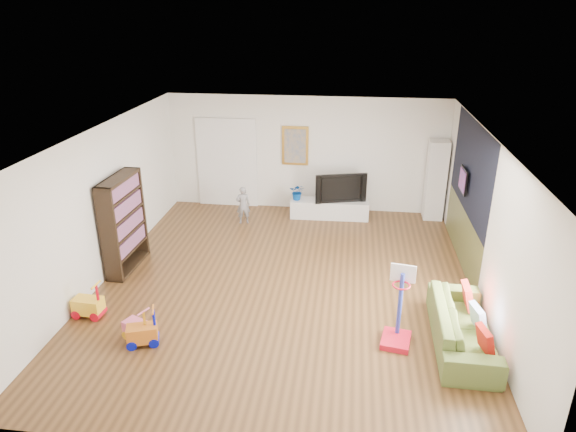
# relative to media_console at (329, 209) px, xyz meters

# --- Properties ---
(floor) EXTENTS (6.50, 7.50, 0.00)m
(floor) POSITION_rel_media_console_xyz_m (-0.61, -3.20, -0.21)
(floor) COLOR brown
(floor) RESTS_ON ground
(ceiling) EXTENTS (6.50, 7.50, 0.00)m
(ceiling) POSITION_rel_media_console_xyz_m (-0.61, -3.20, 2.49)
(ceiling) COLOR white
(ceiling) RESTS_ON ground
(wall_back) EXTENTS (6.50, 0.00, 2.70)m
(wall_back) POSITION_rel_media_console_xyz_m (-0.61, 0.55, 1.14)
(wall_back) COLOR silver
(wall_back) RESTS_ON ground
(wall_front) EXTENTS (6.50, 0.00, 2.70)m
(wall_front) POSITION_rel_media_console_xyz_m (-0.61, -6.95, 1.14)
(wall_front) COLOR silver
(wall_front) RESTS_ON ground
(wall_left) EXTENTS (0.00, 7.50, 2.70)m
(wall_left) POSITION_rel_media_console_xyz_m (-3.86, -3.20, 1.14)
(wall_left) COLOR silver
(wall_left) RESTS_ON ground
(wall_right) EXTENTS (0.00, 7.50, 2.70)m
(wall_right) POSITION_rel_media_console_xyz_m (2.64, -3.20, 1.14)
(wall_right) COLOR white
(wall_right) RESTS_ON ground
(navy_accent) EXTENTS (0.01, 3.20, 1.70)m
(navy_accent) POSITION_rel_media_console_xyz_m (2.62, -1.80, 1.64)
(navy_accent) COLOR black
(navy_accent) RESTS_ON wall_right
(olive_wainscot) EXTENTS (0.01, 3.20, 1.00)m
(olive_wainscot) POSITION_rel_media_console_xyz_m (2.62, -1.80, 0.29)
(olive_wainscot) COLOR brown
(olive_wainscot) RESTS_ON wall_right
(doorway) EXTENTS (1.45, 0.06, 2.10)m
(doorway) POSITION_rel_media_console_xyz_m (-2.51, 0.51, 0.84)
(doorway) COLOR white
(doorway) RESTS_ON ground
(painting_back) EXTENTS (0.62, 0.06, 0.92)m
(painting_back) POSITION_rel_media_console_xyz_m (-0.86, 0.51, 1.34)
(painting_back) COLOR gold
(painting_back) RESTS_ON wall_back
(artwork_right) EXTENTS (0.04, 0.56, 0.46)m
(artwork_right) POSITION_rel_media_console_xyz_m (2.56, -1.60, 1.34)
(artwork_right) COLOR #7F3F8C
(artwork_right) RESTS_ON wall_right
(media_console) EXTENTS (1.81, 0.49, 0.42)m
(media_console) POSITION_rel_media_console_xyz_m (0.00, 0.00, 0.00)
(media_console) COLOR silver
(media_console) RESTS_ON ground
(tall_cabinet) EXTENTS (0.43, 0.43, 1.83)m
(tall_cabinet) POSITION_rel_media_console_xyz_m (2.37, 0.28, 0.71)
(tall_cabinet) COLOR white
(tall_cabinet) RESTS_ON ground
(bookshelf) EXTENTS (0.35, 1.23, 1.78)m
(bookshelf) POSITION_rel_media_console_xyz_m (-3.64, -2.92, 0.68)
(bookshelf) COLOR black
(bookshelf) RESTS_ON ground
(sofa) EXTENTS (0.84, 2.06, 0.60)m
(sofa) POSITION_rel_media_console_xyz_m (2.16, -4.57, 0.09)
(sofa) COLOR #596D30
(sofa) RESTS_ON ground
(basketball_hoop) EXTENTS (0.50, 0.57, 1.21)m
(basketball_hoop) POSITION_rel_media_console_xyz_m (1.22, -4.69, 0.39)
(basketball_hoop) COLOR red
(basketball_hoop) RESTS_ON ground
(ride_on_yellow) EXTENTS (0.47, 0.31, 0.60)m
(ride_on_yellow) POSITION_rel_media_console_xyz_m (-3.58, -4.59, 0.09)
(ride_on_yellow) COLOR yellow
(ride_on_yellow) RESTS_ON ground
(ride_on_orange) EXTENTS (0.50, 0.40, 0.58)m
(ride_on_orange) POSITION_rel_media_console_xyz_m (-2.45, -5.19, 0.08)
(ride_on_orange) COLOR orange
(ride_on_orange) RESTS_ON ground
(ride_on_pink) EXTENTS (0.47, 0.39, 0.54)m
(ride_on_pink) POSITION_rel_media_console_xyz_m (-2.57, -5.07, 0.06)
(ride_on_pink) COLOR #E66187
(ride_on_pink) RESTS_ON ground
(child) EXTENTS (0.36, 0.29, 0.87)m
(child) POSITION_rel_media_console_xyz_m (-1.91, -0.58, 0.22)
(child) COLOR gray
(child) RESTS_ON ground
(tv) EXTENTS (1.18, 0.46, 0.68)m
(tv) POSITION_rel_media_console_xyz_m (0.22, 0.01, 0.55)
(tv) COLOR black
(tv) RESTS_ON media_console
(vase_plant) EXTENTS (0.37, 0.33, 0.38)m
(vase_plant) POSITION_rel_media_console_xyz_m (-0.74, -0.04, 0.40)
(vase_plant) COLOR #023C92
(vase_plant) RESTS_ON media_console
(pillow_left) EXTENTS (0.17, 0.36, 0.35)m
(pillow_left) POSITION_rel_media_console_xyz_m (2.33, -5.13, 0.26)
(pillow_left) COLOR #AA170E
(pillow_left) RESTS_ON sofa
(pillow_center) EXTENTS (0.17, 0.36, 0.35)m
(pillow_center) POSITION_rel_media_console_xyz_m (2.35, -4.58, 0.26)
(pillow_center) COLOR white
(pillow_center) RESTS_ON sofa
(pillow_right) EXTENTS (0.10, 0.38, 0.38)m
(pillow_right) POSITION_rel_media_console_xyz_m (2.32, -4.01, 0.26)
(pillow_right) COLOR red
(pillow_right) RESTS_ON sofa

